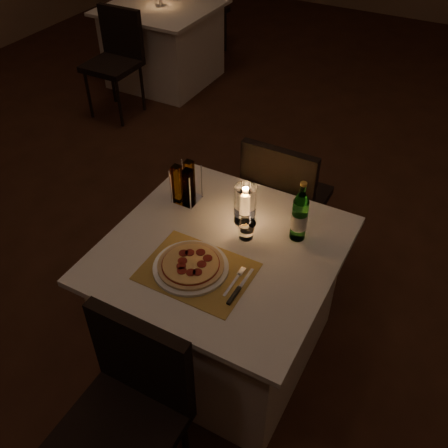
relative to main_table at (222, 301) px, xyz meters
The scene contains 17 objects.
floor 0.83m from the main_table, 109.34° to the left, with size 8.00×10.00×0.02m, color #452416.
main_table is the anchor object (origin of this frame).
chair_near 0.74m from the main_table, 90.00° to the right, with size 0.42×0.42×0.90m.
chair_far 0.74m from the main_table, 90.00° to the left, with size 0.42×0.42×0.90m.
placemat 0.41m from the main_table, 96.34° to the right, with size 0.45×0.34×0.00m, color gold.
plate 0.42m from the main_table, 105.52° to the right, with size 0.32×0.32×0.01m, color white.
pizza 0.44m from the main_table, 105.51° to the right, with size 0.28×0.28×0.02m.
fork 0.43m from the main_table, 45.27° to the right, with size 0.02×0.18×0.00m.
knife 0.46m from the main_table, 49.01° to the right, with size 0.02×0.22×0.01m.
tumbler 0.43m from the main_table, 59.42° to the left, with size 0.08×0.08×0.08m, color white, non-canonical shape.
water_bottle 0.60m from the main_table, 39.50° to the left, with size 0.07×0.07×0.30m.
hurricane_candle 0.52m from the main_table, 87.60° to the left, with size 0.10×0.10×0.20m.
cruet_caddy 0.60m from the main_table, 146.49° to the left, with size 0.12×0.12×0.21m.
neighbor_table_left 3.33m from the main_table, 128.52° to the left, with size 1.00×1.00×0.74m.
neighbor_chair_la 2.81m from the main_table, 137.63° to the left, with size 0.42×0.42×0.90m.
neighbor_chair_lb 3.92m from the main_table, 122.00° to the left, with size 0.42×0.42×0.90m.
neighbor_candle_left 3.36m from the main_table, 128.52° to the left, with size 0.03×0.03×0.11m.
Camera 1 is at (1.01, -2.09, 2.26)m, focal length 40.00 mm.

